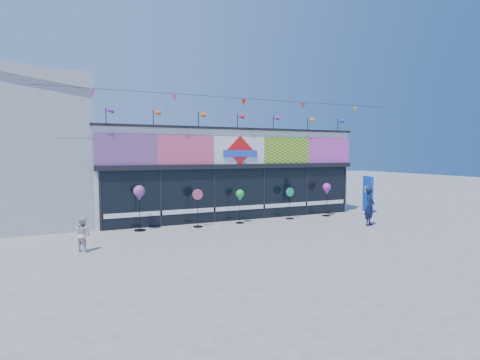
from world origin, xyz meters
TOP-DOWN VIEW (x-y plane):
  - ground at (0.00, 0.00)m, footprint 80.00×80.00m
  - kite_shop at (0.00, 5.94)m, footprint 16.00×5.70m
  - blue_sign at (6.88, 2.92)m, footprint 0.40×0.91m
  - spinner_0 at (-4.43, 2.87)m, footprint 0.44×0.44m
  - spinner_1 at (-2.18, 2.66)m, footprint 0.43×0.39m
  - spinner_2 at (-0.29, 2.73)m, footprint 0.36×0.36m
  - spinner_3 at (2.21, 2.80)m, footprint 0.40×0.36m
  - spinner_4 at (4.21, 2.76)m, footprint 0.40×0.40m
  - adult_man at (4.37, 0.10)m, footprint 0.70×0.64m
  - child at (-6.49, 0.45)m, footprint 0.57×0.57m

SIDE VIEW (x-z plane):
  - ground at x=0.00m, z-range 0.00..0.00m
  - child at x=-6.49m, z-range 0.00..1.04m
  - spinner_3 at x=2.21m, z-range 0.04..1.46m
  - adult_man at x=4.37m, z-range 0.00..1.60m
  - spinner_1 at x=-2.18m, z-range 0.04..1.58m
  - blue_sign at x=6.88m, z-range 0.00..1.82m
  - spinner_2 at x=-0.29m, z-range 0.43..1.86m
  - spinner_4 at x=4.21m, z-range 0.47..2.04m
  - spinner_0 at x=-4.43m, z-range 0.53..2.28m
  - kite_shop at x=0.00m, z-range -0.61..4.70m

